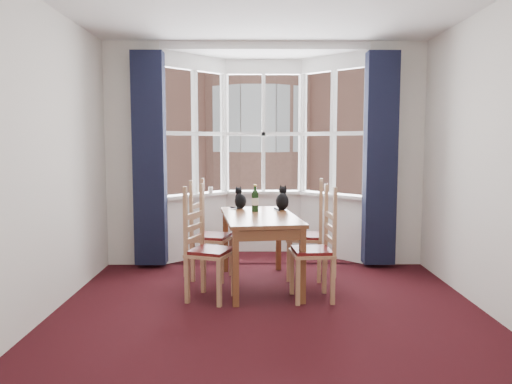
{
  "coord_description": "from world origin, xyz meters",
  "views": [
    {
      "loc": [
        -0.15,
        -4.07,
        1.57
      ],
      "look_at": [
        -0.12,
        1.05,
        1.05
      ],
      "focal_mm": 35.0,
      "sensor_mm": 36.0,
      "label": 1
    }
  ],
  "objects_px": {
    "chair_right_far": "(313,238)",
    "candle_short": "(211,190)",
    "chair_left_far": "(205,238)",
    "wine_bottle": "(255,200)",
    "cat_left": "(240,200)",
    "cat_right": "(282,200)",
    "dining_table": "(260,224)",
    "candle_tall": "(201,189)",
    "chair_right_near": "(321,252)",
    "chair_left_near": "(202,252)"
  },
  "relations": [
    {
      "from": "cat_left",
      "to": "chair_right_near",
      "type": "bearing_deg",
      "value": -50.31
    },
    {
      "from": "chair_left_near",
      "to": "candle_tall",
      "type": "xyz_separation_m",
      "value": [
        -0.19,
        1.79,
        0.46
      ]
    },
    {
      "from": "chair_right_near",
      "to": "candle_short",
      "type": "xyz_separation_m",
      "value": [
        -1.25,
        1.84,
        0.44
      ]
    },
    {
      "from": "cat_right",
      "to": "candle_short",
      "type": "relative_size",
      "value": 3.36
    },
    {
      "from": "chair_left_far",
      "to": "cat_right",
      "type": "height_order",
      "value": "cat_right"
    },
    {
      "from": "chair_right_far",
      "to": "cat_right",
      "type": "distance_m",
      "value": 0.56
    },
    {
      "from": "chair_left_near",
      "to": "cat_right",
      "type": "relative_size",
      "value": 3.14
    },
    {
      "from": "chair_right_far",
      "to": "candle_tall",
      "type": "distance_m",
      "value": 1.79
    },
    {
      "from": "cat_right",
      "to": "candle_tall",
      "type": "distance_m",
      "value": 1.39
    },
    {
      "from": "chair_right_near",
      "to": "wine_bottle",
      "type": "xyz_separation_m",
      "value": [
        -0.65,
        0.73,
        0.44
      ]
    },
    {
      "from": "candle_tall",
      "to": "candle_short",
      "type": "height_order",
      "value": "candle_tall"
    },
    {
      "from": "chair_left_near",
      "to": "chair_right_far",
      "type": "bearing_deg",
      "value": 31.9
    },
    {
      "from": "chair_left_near",
      "to": "candle_short",
      "type": "relative_size",
      "value": 10.55
    },
    {
      "from": "dining_table",
      "to": "chair_right_far",
      "type": "xyz_separation_m",
      "value": [
        0.61,
        0.3,
        -0.21
      ]
    },
    {
      "from": "chair_right_far",
      "to": "cat_right",
      "type": "bearing_deg",
      "value": 160.91
    },
    {
      "from": "cat_right",
      "to": "candle_short",
      "type": "bearing_deg",
      "value": 133.51
    },
    {
      "from": "dining_table",
      "to": "cat_left",
      "type": "distance_m",
      "value": 0.61
    },
    {
      "from": "dining_table",
      "to": "chair_right_near",
      "type": "bearing_deg",
      "value": -37.35
    },
    {
      "from": "cat_left",
      "to": "candle_tall",
      "type": "distance_m",
      "value": 0.98
    },
    {
      "from": "wine_bottle",
      "to": "chair_right_near",
      "type": "bearing_deg",
      "value": -48.13
    },
    {
      "from": "dining_table",
      "to": "chair_left_far",
      "type": "relative_size",
      "value": 1.61
    },
    {
      "from": "cat_left",
      "to": "chair_right_far",
      "type": "bearing_deg",
      "value": -15.84
    },
    {
      "from": "cat_left",
      "to": "dining_table",
      "type": "bearing_deg",
      "value": -67.33
    },
    {
      "from": "chair_left_far",
      "to": "wine_bottle",
      "type": "xyz_separation_m",
      "value": [
        0.58,
        -0.05,
        0.44
      ]
    },
    {
      "from": "candle_short",
      "to": "candle_tall",
      "type": "bearing_deg",
      "value": -165.89
    },
    {
      "from": "chair_right_near",
      "to": "wine_bottle",
      "type": "height_order",
      "value": "wine_bottle"
    },
    {
      "from": "wine_bottle",
      "to": "candle_tall",
      "type": "relative_size",
      "value": 2.52
    },
    {
      "from": "chair_right_far",
      "to": "wine_bottle",
      "type": "height_order",
      "value": "wine_bottle"
    },
    {
      "from": "cat_right",
      "to": "candle_short",
      "type": "height_order",
      "value": "cat_right"
    },
    {
      "from": "dining_table",
      "to": "candle_tall",
      "type": "height_order",
      "value": "candle_tall"
    },
    {
      "from": "chair_left_far",
      "to": "wine_bottle",
      "type": "relative_size",
      "value": 3.02
    },
    {
      "from": "chair_right_near",
      "to": "candle_tall",
      "type": "bearing_deg",
      "value": 127.07
    },
    {
      "from": "wine_bottle",
      "to": "chair_right_far",
      "type": "bearing_deg",
      "value": 2.78
    },
    {
      "from": "chair_left_far",
      "to": "chair_right_near",
      "type": "bearing_deg",
      "value": -32.39
    },
    {
      "from": "cat_right",
      "to": "candle_tall",
      "type": "xyz_separation_m",
      "value": [
        -1.03,
        0.93,
        0.04
      ]
    },
    {
      "from": "wine_bottle",
      "to": "candle_short",
      "type": "distance_m",
      "value": 1.26
    },
    {
      "from": "dining_table",
      "to": "candle_short",
      "type": "relative_size",
      "value": 17.0
    },
    {
      "from": "chair_left_near",
      "to": "chair_left_far",
      "type": "bearing_deg",
      "value": 93.74
    },
    {
      "from": "cat_left",
      "to": "candle_tall",
      "type": "relative_size",
      "value": 2.22
    },
    {
      "from": "chair_left_far",
      "to": "candle_tall",
      "type": "distance_m",
      "value": 1.14
    },
    {
      "from": "chair_right_far",
      "to": "candle_short",
      "type": "relative_size",
      "value": 10.55
    },
    {
      "from": "chair_left_near",
      "to": "cat_left",
      "type": "xyz_separation_m",
      "value": [
        0.35,
        0.98,
        0.41
      ]
    },
    {
      "from": "candle_short",
      "to": "chair_left_near",
      "type": "bearing_deg",
      "value": -87.86
    },
    {
      "from": "dining_table",
      "to": "chair_right_far",
      "type": "height_order",
      "value": "chair_right_far"
    },
    {
      "from": "cat_right",
      "to": "dining_table",
      "type": "bearing_deg",
      "value": -122.66
    },
    {
      "from": "chair_right_far",
      "to": "candle_short",
      "type": "xyz_separation_m",
      "value": [
        -1.26,
        1.08,
        0.44
      ]
    },
    {
      "from": "chair_right_near",
      "to": "dining_table",
      "type": "bearing_deg",
      "value": 142.65
    },
    {
      "from": "chair_right_far",
      "to": "wine_bottle",
      "type": "bearing_deg",
      "value": -177.22
    },
    {
      "from": "chair_right_far",
      "to": "cat_left",
      "type": "xyz_separation_m",
      "value": [
        -0.84,
        0.24,
        0.41
      ]
    },
    {
      "from": "chair_left_far",
      "to": "candle_short",
      "type": "height_order",
      "value": "candle_short"
    }
  ]
}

